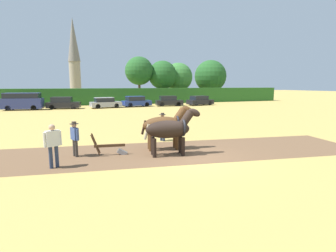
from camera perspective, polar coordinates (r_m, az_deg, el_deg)
ground_plane at (r=11.80m, az=4.95°, el=-6.86°), size 240.00×240.00×0.00m
plowed_furrow_strip at (r=12.58m, az=-19.73°, el=-6.35°), size 28.25×8.26×0.01m
hedgerow at (r=44.34m, az=-13.79°, el=6.26°), size 67.81×1.75×2.64m
tree_left at (r=49.76m, az=-6.31°, el=11.82°), size 5.21×5.21×8.37m
tree_center_left at (r=51.04m, az=-1.20°, el=11.02°), size 5.42×5.42×7.77m
tree_center at (r=54.16m, az=2.24°, el=10.58°), size 5.76×5.76×7.63m
tree_center_right at (r=57.87m, az=9.22°, el=10.65°), size 6.78×6.78×8.43m
church_spire at (r=76.09m, az=-19.78°, el=14.18°), size 3.18×3.18×20.65m
draft_horse_lead_left at (r=11.91m, az=0.51°, el=-0.68°), size 2.70×1.12×2.22m
draft_horse_lead_right at (r=13.02m, az=-0.60°, el=0.25°), size 2.70×1.16×2.25m
plow at (r=12.38m, az=-11.96°, el=-4.75°), size 1.65×0.55×1.13m
farmer_at_plow at (r=12.45m, az=-19.64°, el=-2.18°), size 0.40×0.59×1.60m
farmer_beside_team at (r=15.01m, az=-1.21°, el=0.26°), size 0.41×0.58×1.63m
farmer_onlooker_left at (r=11.05m, az=-23.78°, el=-3.32°), size 0.63×0.39×1.72m
parked_van at (r=38.50m, az=-29.09°, el=4.73°), size 4.97×2.51×2.20m
parked_car_left at (r=38.13m, az=-21.87°, el=4.63°), size 4.49×2.47×1.60m
parked_car_center_left at (r=37.88m, az=-13.50°, el=4.93°), size 4.38×2.36×1.47m
parked_car_center at (r=39.21m, az=-6.95°, el=5.30°), size 4.46×2.43×1.56m
parked_car_center_right at (r=40.21m, az=0.18°, el=5.44°), size 4.26×2.34×1.55m
parked_car_right at (r=42.12m, az=6.95°, el=5.51°), size 4.44×2.48×1.49m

